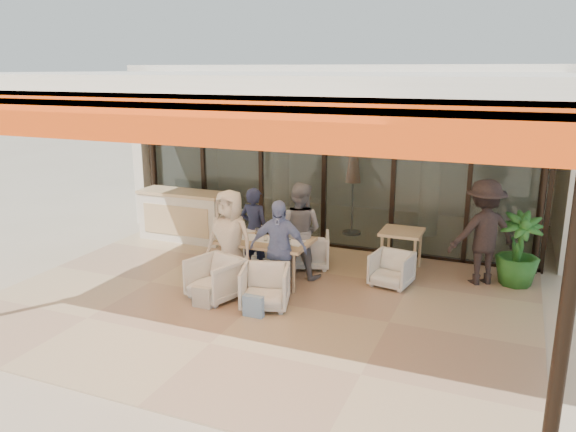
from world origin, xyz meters
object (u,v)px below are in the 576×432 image
diner_cream (230,240)px  diner_periwinkle (278,249)px  side_table (402,237)px  side_chair (392,268)px  host_counter (184,215)px  potted_palm (518,250)px  dining_table (265,242)px  chair_far_left (267,244)px  diner_navy (254,229)px  standing_woman (483,233)px  chair_near_right (265,285)px  chair_far_right (309,248)px  chair_near_left (215,277)px  diner_grey (299,230)px

diner_cream → diner_periwinkle: size_ratio=1.06×
side_table → side_chair: (0.00, -0.75, -0.32)m
host_counter → potted_palm: (6.39, -0.09, 0.08)m
dining_table → side_table: size_ratio=2.01×
chair_far_left → side_table: (2.39, 0.41, 0.31)m
diner_periwinkle → side_table: 2.39m
chair_far_left → diner_navy: 0.65m
diner_navy → diner_cream: size_ratio=0.92×
host_counter → potted_palm: potted_palm is taller
diner_navy → standing_woman: size_ratio=0.85×
host_counter → chair_near_right: host_counter is taller
host_counter → diner_periwinkle: (2.96, -1.95, 0.24)m
dining_table → chair_near_right: dining_table is taller
chair_far_right → diner_periwinkle: bearing=70.5°
host_counter → chair_far_left: (2.12, -0.55, -0.20)m
chair_far_left → diner_cream: bearing=96.8°
side_chair → potted_palm: potted_palm is taller
diner_navy → chair_far_right: bearing=-143.7°
diner_navy → diner_cream: diner_cream is taller
host_counter → side_chair: bearing=-11.1°
dining_table → diner_cream: size_ratio=0.92×
chair_near_left → side_table: bearing=62.5°
diner_grey → standing_woman: standing_woman is taller
chair_near_left → side_chair: size_ratio=1.16×
diner_grey → potted_palm: 3.57m
diner_periwinkle → chair_far_right: bearing=81.9°
chair_far_left → chair_near_left: size_ratio=0.91×
dining_table → chair_near_left: size_ratio=2.06×
host_counter → chair_far_right: 3.01m
diner_grey → diner_cream: diner_grey is taller
diner_navy → side_chair: bearing=-170.7°
chair_far_right → side_chair: chair_far_right is taller
diner_cream → standing_woman: standing_woman is taller
dining_table → diner_grey: 0.63m
diner_cream → standing_woman: 4.10m
chair_near_right → diner_cream: bearing=132.4°
host_counter → side_chair: host_counter is taller
side_table → potted_palm: size_ratio=0.61×
chair_near_left → side_table: size_ratio=0.98×
chair_near_right → host_counter: bearing=123.6°
dining_table → chair_near_right: size_ratio=2.13×
side_chair → standing_woman: bearing=36.0°
diner_cream → chair_far_right: bearing=60.6°
side_chair → chair_near_left: bearing=-137.6°
chair_far_left → standing_woman: size_ratio=0.38×
diner_periwinkle → chair_near_right: bearing=-98.1°
dining_table → potted_palm: (3.86, 1.40, -0.07)m
chair_near_right → potted_palm: potted_palm is taller
potted_palm → chair_far_left: bearing=-173.9°
standing_woman → chair_near_right: bearing=5.6°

